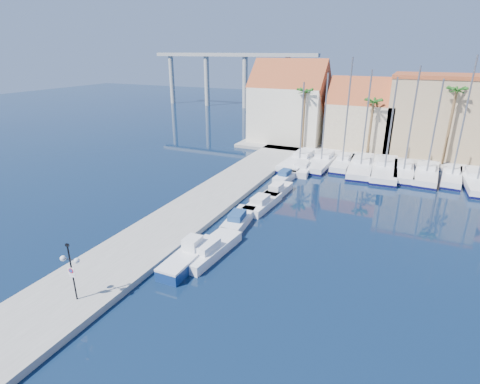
# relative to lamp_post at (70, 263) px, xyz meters

# --- Properties ---
(ground) EXTENTS (260.00, 260.00, 0.00)m
(ground) POSITION_rel_lamp_post_xyz_m (8.00, 1.40, -3.10)
(ground) COLOR #081732
(ground) RESTS_ON ground
(quay_west) EXTENTS (6.00, 77.00, 0.50)m
(quay_west) POSITION_rel_lamp_post_xyz_m (-1.00, 14.90, -2.85)
(quay_west) COLOR gray
(quay_west) RESTS_ON ground
(shore_north) EXTENTS (54.00, 16.00, 0.50)m
(shore_north) POSITION_rel_lamp_post_xyz_m (18.00, 49.40, -2.85)
(shore_north) COLOR gray
(shore_north) RESTS_ON ground
(lamp_post) EXTENTS (1.33, 0.51, 3.96)m
(lamp_post) POSITION_rel_lamp_post_xyz_m (0.00, 0.00, 0.00)
(lamp_post) COLOR black
(lamp_post) RESTS_ON quay_west
(fishing_boat) EXTENTS (1.82, 5.33, 1.86)m
(fishing_boat) POSITION_rel_lamp_post_xyz_m (3.65, 7.05, -2.48)
(fishing_boat) COLOR navy
(fishing_boat) RESTS_ON ground
(motorboat_west_0) EXTENTS (2.57, 6.63, 1.40)m
(motorboat_west_0) POSITION_rel_lamp_post_xyz_m (4.48, 9.06, -2.59)
(motorboat_west_0) COLOR white
(motorboat_west_0) RESTS_ON ground
(motorboat_west_1) EXTENTS (2.30, 5.64, 1.40)m
(motorboat_west_1) POSITION_rel_lamp_post_xyz_m (4.21, 15.07, -2.59)
(motorboat_west_1) COLOR white
(motorboat_west_1) RESTS_ON ground
(motorboat_west_2) EXTENTS (2.29, 6.02, 1.40)m
(motorboat_west_2) POSITION_rel_lamp_post_xyz_m (4.72, 19.68, -2.59)
(motorboat_west_2) COLOR white
(motorboat_west_2) RESTS_ON ground
(motorboat_west_3) EXTENTS (1.92, 5.23, 1.40)m
(motorboat_west_3) POSITION_rel_lamp_post_xyz_m (4.93, 23.76, -2.59)
(motorboat_west_3) COLOR white
(motorboat_west_3) RESTS_ON ground
(motorboat_west_4) EXTENTS (1.99, 5.12, 1.40)m
(motorboat_west_4) POSITION_rel_lamp_post_xyz_m (4.14, 29.14, -2.59)
(motorboat_west_4) COLOR white
(motorboat_west_4) RESTS_ON ground
(motorboat_west_5) EXTENTS (2.93, 7.40, 1.40)m
(motorboat_west_5) POSITION_rel_lamp_post_xyz_m (4.95, 33.66, -2.59)
(motorboat_west_5) COLOR white
(motorboat_west_5) RESTS_ON ground
(sailboat_0) EXTENTS (3.71, 11.78, 11.29)m
(sailboat_0) POSITION_rel_lamp_post_xyz_m (3.83, 36.82, -2.55)
(sailboat_0) COLOR white
(sailboat_0) RESTS_ON ground
(sailboat_1) EXTENTS (3.48, 11.31, 12.46)m
(sailboat_1) POSITION_rel_lamp_post_xyz_m (6.69, 37.64, -2.53)
(sailboat_1) COLOR white
(sailboat_1) RESTS_ON ground
(sailboat_2) EXTENTS (2.33, 8.38, 14.43)m
(sailboat_2) POSITION_rel_lamp_post_xyz_m (9.49, 37.79, -2.44)
(sailboat_2) COLOR white
(sailboat_2) RESTS_ON ground
(sailboat_3) EXTENTS (3.93, 11.66, 13.01)m
(sailboat_3) POSITION_rel_lamp_post_xyz_m (11.98, 37.45, -2.53)
(sailboat_3) COLOR white
(sailboat_3) RESTS_ON ground
(sailboat_4) EXTENTS (3.79, 12.06, 12.21)m
(sailboat_4) POSITION_rel_lamp_post_xyz_m (15.02, 37.43, -2.54)
(sailboat_4) COLOR white
(sailboat_4) RESTS_ON ground
(sailboat_5) EXTENTS (2.83, 9.29, 13.54)m
(sailboat_5) POSITION_rel_lamp_post_xyz_m (17.33, 37.29, -2.48)
(sailboat_5) COLOR white
(sailboat_5) RESTS_ON ground
(sailboat_6) EXTENTS (3.14, 10.21, 12.14)m
(sailboat_6) POSITION_rel_lamp_post_xyz_m (20.03, 37.61, -2.52)
(sailboat_6) COLOR white
(sailboat_6) RESTS_ON ground
(sailboat_7) EXTENTS (2.84, 8.40, 14.77)m
(sailboat_7) POSITION_rel_lamp_post_xyz_m (22.88, 37.51, -2.43)
(sailboat_7) COLOR white
(sailboat_7) RESTS_ON ground
(sailboat_8) EXTENTS (3.41, 10.87, 12.60)m
(sailboat_8) POSITION_rel_lamp_post_xyz_m (25.39, 36.88, -2.52)
(sailboat_8) COLOR white
(sailboat_8) RESTS_ON ground
(building_0) EXTENTS (12.30, 9.00, 13.50)m
(building_0) POSITION_rel_lamp_post_xyz_m (-2.00, 48.40, 3.43)
(building_0) COLOR beige
(building_0) RESTS_ON shore_north
(building_1) EXTENTS (10.30, 8.00, 11.00)m
(building_1) POSITION_rel_lamp_post_xyz_m (10.00, 48.40, 2.20)
(building_1) COLOR tan
(building_1) RESTS_ON shore_north
(building_2) EXTENTS (14.20, 10.20, 11.50)m
(building_2) POSITION_rel_lamp_post_xyz_m (21.00, 49.40, 3.16)
(building_2) COLOR tan
(building_2) RESTS_ON shore_north
(palm_0) EXTENTS (2.60, 2.60, 10.15)m
(palm_0) POSITION_rel_lamp_post_xyz_m (2.00, 43.40, 5.98)
(palm_0) COLOR brown
(palm_0) RESTS_ON shore_north
(palm_1) EXTENTS (2.60, 2.60, 9.15)m
(palm_1) POSITION_rel_lamp_post_xyz_m (12.00, 43.40, 5.04)
(palm_1) COLOR brown
(palm_1) RESTS_ON shore_north
(palm_2) EXTENTS (2.60, 2.60, 11.15)m
(palm_2) POSITION_rel_lamp_post_xyz_m (22.00, 43.40, 6.92)
(palm_2) COLOR brown
(palm_2) RESTS_ON shore_north
(viaduct) EXTENTS (48.00, 2.20, 14.45)m
(viaduct) POSITION_rel_lamp_post_xyz_m (-31.07, 83.40, 7.15)
(viaduct) COLOR #9E9E99
(viaduct) RESTS_ON ground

